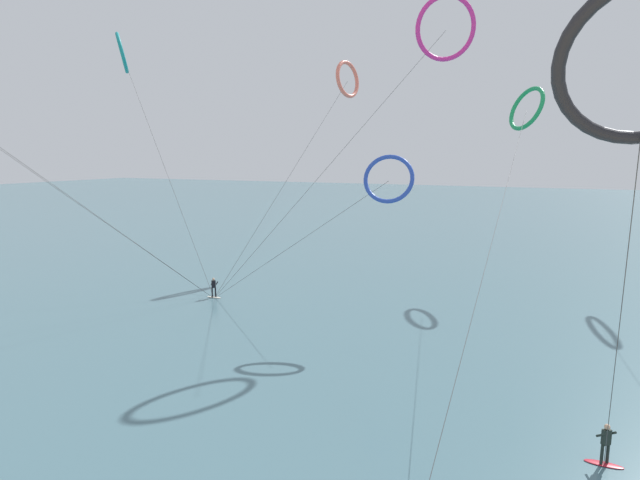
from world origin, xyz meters
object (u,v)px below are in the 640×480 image
at_px(surfer_crimson, 605,447).
at_px(kite_emerald, 526,109).
at_px(kite_magenta, 446,28).
at_px(kite_coral, 347,79).
at_px(kite_teal, 122,53).
at_px(kite_cobalt, 388,179).
at_px(surfer_ivory, 214,289).

xyz_separation_m(surfer_crimson, kite_emerald, (-5.65, 32.20, 15.47)).
height_order(kite_magenta, kite_coral, kite_magenta).
bearing_deg(kite_coral, kite_teal, 146.59).
height_order(kite_emerald, kite_magenta, kite_magenta).
bearing_deg(kite_cobalt, kite_magenta, 64.41).
xyz_separation_m(surfer_crimson, kite_coral, (-24.79, 34.77, 19.56)).
relative_size(surfer_ivory, kite_magenta, 0.07).
height_order(kite_cobalt, kite_magenta, kite_magenta).
bearing_deg(surfer_crimson, surfer_ivory, 113.23).
bearing_deg(kite_coral, surfer_ivory, -176.24).
height_order(surfer_crimson, kite_teal, kite_teal).
relative_size(kite_emerald, kite_teal, 1.85).
relative_size(surfer_crimson, kite_cobalt, 0.10).
bearing_deg(kite_teal, surfer_crimson, -156.75).
xyz_separation_m(kite_cobalt, kite_coral, (-11.67, 21.41, 10.02)).
bearing_deg(kite_cobalt, kite_teal, 161.02).
relative_size(kite_emerald, kite_coral, 1.88).
bearing_deg(kite_teal, kite_emerald, -112.29).
bearing_deg(surfer_ivory, kite_teal, 110.13).
bearing_deg(kite_magenta, kite_emerald, -149.77).
bearing_deg(kite_emerald, kite_cobalt, -63.06).
bearing_deg(surfer_ivory, kite_cobalt, -50.56).
bearing_deg(surfer_crimson, kite_coral, 84.31).
bearing_deg(kite_magenta, kite_teal, -32.13).
distance_m(surfer_ivory, kite_cobalt, 17.95).
distance_m(kite_cobalt, kite_emerald, 21.11).
height_order(surfer_ivory, kite_coral, kite_coral).
height_order(surfer_crimson, kite_emerald, kite_emerald).
distance_m(surfer_crimson, surfer_ivory, 31.40).
bearing_deg(surfer_crimson, kite_cobalt, 93.31).
bearing_deg(kite_coral, kite_cobalt, -138.21).
bearing_deg(surfer_ivory, kite_coral, 30.77).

